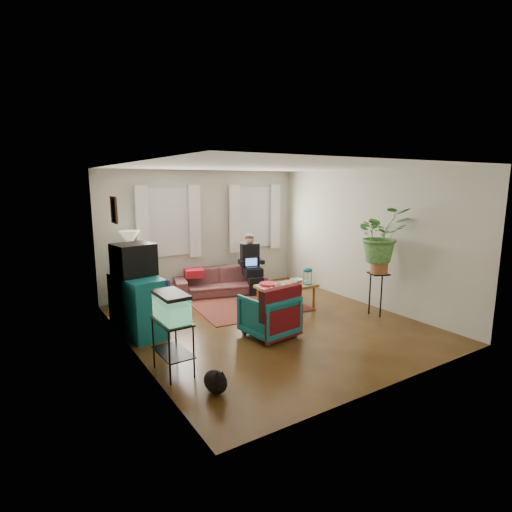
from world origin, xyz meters
TOP-DOWN VIEW (x-y plane):
  - floor at (0.00, 0.00)m, footprint 4.50×5.00m
  - ceiling at (0.00, 0.00)m, footprint 4.50×5.00m
  - wall_back at (0.00, 2.50)m, footprint 4.50×0.01m
  - wall_front at (0.00, -2.50)m, footprint 4.50×0.01m
  - wall_left at (-2.25, 0.00)m, footprint 0.01×5.00m
  - wall_right at (2.25, 0.00)m, footprint 0.01×5.00m
  - window_left at (-0.80, 2.48)m, footprint 1.08×0.04m
  - window_right at (1.25, 2.48)m, footprint 1.08×0.04m
  - curtains_left at (-0.80, 2.40)m, footprint 1.36×0.06m
  - curtains_right at (1.25, 2.40)m, footprint 1.36×0.06m
  - picture_frame at (-2.21, 0.85)m, footprint 0.04×0.32m
  - area_rug at (0.22, 0.99)m, footprint 2.14×1.78m
  - sofa at (0.14, 2.05)m, footprint 2.03×1.21m
  - seated_person at (0.81, 1.88)m, footprint 0.61×0.69m
  - side_table at (-1.65, 2.27)m, footprint 0.64×0.64m
  - table_lamp at (-1.65, 2.27)m, footprint 0.48×0.48m
  - dresser at (-1.99, 0.71)m, footprint 0.68×1.11m
  - crt_tv at (-1.99, 0.81)m, footprint 0.65×0.60m
  - aquarium_stand at (-2.00, -0.83)m, footprint 0.36×0.63m
  - aquarium at (-2.00, -0.83)m, footprint 0.32×0.57m
  - black_cat at (-1.77, -1.54)m, footprint 0.30×0.41m
  - armchair at (-0.30, -0.45)m, footprint 0.80×0.76m
  - serape_throw at (-0.26, -0.73)m, footprint 0.76×0.26m
  - coffee_table at (0.75, 0.52)m, footprint 1.12×0.64m
  - cup_a at (0.50, 0.43)m, footprint 0.13×0.13m
  - cup_b at (0.79, 0.33)m, footprint 0.10×0.10m
  - bowl at (1.05, 0.60)m, footprint 0.22×0.22m
  - snack_tray at (0.45, 0.68)m, footprint 0.35×0.35m
  - birdcage at (1.12, 0.35)m, footprint 0.19×0.19m
  - plant_stand at (1.89, -0.67)m, footprint 0.42×0.42m
  - potted_plant at (1.89, -0.67)m, footprint 1.09×1.02m

SIDE VIEW (x-z plane):
  - floor at x=0.00m, z-range -0.01..0.01m
  - area_rug at x=0.22m, z-range 0.00..0.01m
  - black_cat at x=-1.77m, z-range 0.00..0.32m
  - coffee_table at x=0.75m, z-range 0.00..0.46m
  - aquarium_stand at x=-2.00m, z-range 0.00..0.69m
  - armchair at x=-0.30m, z-range 0.00..0.74m
  - sofa at x=0.14m, z-range 0.00..0.75m
  - side_table at x=-1.65m, z-range 0.00..0.76m
  - plant_stand at x=1.89m, z-range 0.00..0.77m
  - dresser at x=-1.99m, z-range 0.00..0.93m
  - snack_tray at x=0.45m, z-range 0.46..0.50m
  - bowl at x=1.05m, z-range 0.46..0.51m
  - cup_b at x=0.79m, z-range 0.46..0.55m
  - cup_a at x=0.50m, z-range 0.46..0.55m
  - serape_throw at x=-0.26m, z-range 0.22..0.83m
  - seated_person at x=0.81m, z-range 0.00..1.14m
  - birdcage at x=1.12m, z-range 0.46..0.78m
  - aquarium at x=-2.00m, z-range 0.69..1.05m
  - table_lamp at x=-1.65m, z-range 0.74..1.44m
  - crt_tv at x=-1.99m, z-range 0.93..1.43m
  - wall_back at x=0.00m, z-range 0.00..2.60m
  - wall_front at x=0.00m, z-range 0.00..2.60m
  - wall_left at x=-2.25m, z-range 0.00..2.60m
  - wall_right at x=2.25m, z-range 0.00..2.60m
  - potted_plant at x=1.89m, z-range 0.82..1.80m
  - curtains_left at x=-0.80m, z-range 0.80..2.30m
  - curtains_right at x=1.25m, z-range 0.80..2.30m
  - window_left at x=-0.80m, z-range 0.86..2.24m
  - window_right at x=1.25m, z-range 0.86..2.24m
  - picture_frame at x=-2.21m, z-range 1.75..2.15m
  - ceiling at x=0.00m, z-range 2.60..2.60m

